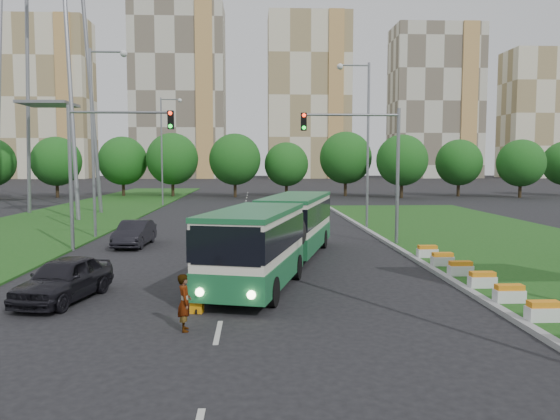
{
  "coord_description": "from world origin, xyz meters",
  "views": [
    {
      "loc": [
        -1.94,
        -21.4,
        4.88
      ],
      "look_at": [
        -0.71,
        4.66,
        2.6
      ],
      "focal_mm": 35.0,
      "sensor_mm": 36.0,
      "label": 1
    }
  ],
  "objects": [
    {
      "name": "ground",
      "position": [
        0.0,
        0.0,
        0.0
      ],
      "size": [
        360.0,
        360.0,
        0.0
      ],
      "primitive_type": "plane",
      "color": "black",
      "rests_on": "ground"
    },
    {
      "name": "grass_median",
      "position": [
        13.0,
        8.0,
        0.07
      ],
      "size": [
        14.0,
        60.0,
        0.15
      ],
      "primitive_type": "cube",
      "color": "#1B4F16",
      "rests_on": "ground"
    },
    {
      "name": "median_kerb",
      "position": [
        6.05,
        8.0,
        0.09
      ],
      "size": [
        0.3,
        60.0,
        0.18
      ],
      "primitive_type": "cube",
      "color": "gray",
      "rests_on": "ground"
    },
    {
      "name": "left_verge",
      "position": [
        -18.0,
        25.0,
        0.05
      ],
      "size": [
        12.0,
        110.0,
        0.1
      ],
      "primitive_type": "cube",
      "color": "#1B4F16",
      "rests_on": "ground"
    },
    {
      "name": "lane_markings",
      "position": [
        -3.0,
        20.0,
        0.0
      ],
      "size": [
        0.2,
        100.0,
        0.01
      ],
      "primitive_type": null,
      "color": "#B6B7B0",
      "rests_on": "ground"
    },
    {
      "name": "flower_planters",
      "position": [
        6.7,
        -1.4,
        0.45
      ],
      "size": [
        1.1,
        13.7,
        0.6
      ],
      "primitive_type": null,
      "color": "silver",
      "rests_on": "grass_median"
    },
    {
      "name": "traffic_mast_median",
      "position": [
        4.78,
        10.0,
        5.35
      ],
      "size": [
        5.76,
        0.32,
        8.0
      ],
      "color": "gray",
      "rests_on": "ground"
    },
    {
      "name": "traffic_mast_left",
      "position": [
        -10.38,
        9.0,
        5.35
      ],
      "size": [
        5.76,
        0.32,
        8.0
      ],
      "color": "gray",
      "rests_on": "ground"
    },
    {
      "name": "street_lamps",
      "position": [
        -3.0,
        10.0,
        6.0
      ],
      "size": [
        36.0,
        60.0,
        12.0
      ],
      "primitive_type": null,
      "color": "gray",
      "rests_on": "ground"
    },
    {
      "name": "tree_line",
      "position": [
        10.0,
        55.0,
        4.5
      ],
      "size": [
        120.0,
        8.0,
        9.0
      ],
      "primitive_type": null,
      "color": "#175316",
      "rests_on": "ground"
    },
    {
      "name": "apartment_tower_west",
      "position": [
        -65.0,
        150.0,
        24.0
      ],
      "size": [
        26.0,
        15.0,
        48.0
      ],
      "primitive_type": "cube",
      "color": "beige",
      "rests_on": "ground"
    },
    {
      "name": "apartment_tower_cwest",
      "position": [
        -25.0,
        150.0,
        26.0
      ],
      "size": [
        28.0,
        15.0,
        52.0
      ],
      "primitive_type": "cube",
      "color": "beige",
      "rests_on": "ground"
    },
    {
      "name": "apartment_tower_ceast",
      "position": [
        15.0,
        150.0,
        25.0
      ],
      "size": [
        25.0,
        15.0,
        50.0
      ],
      "primitive_type": "cube",
      "color": "beige",
      "rests_on": "ground"
    },
    {
      "name": "apartment_tower_east",
      "position": [
        55.0,
        150.0,
        23.5
      ],
      "size": [
        27.0,
        15.0,
        47.0
      ],
      "primitive_type": "cube",
      "color": "beige",
      "rests_on": "ground"
    },
    {
      "name": "midrise_east",
      "position": [
        90.0,
        150.0,
        20.0
      ],
      "size": [
        24.0,
        14.0,
        40.0
      ],
      "primitive_type": "cube",
      "color": "beige",
      "rests_on": "ground"
    },
    {
      "name": "articulated_bus",
      "position": [
        -0.93,
        3.58,
        1.67
      ],
      "size": [
        2.58,
        16.55,
        2.72
      ],
      "rotation": [
        0.0,
        0.0,
        -0.26
      ],
      "color": "beige",
      "rests_on": "ground"
    },
    {
      "name": "car_left_near",
      "position": [
        -8.68,
        -2.1,
        0.78
      ],
      "size": [
        2.78,
        4.86,
        1.56
      ],
      "primitive_type": "imported",
      "rotation": [
        0.0,
        0.0,
        -0.22
      ],
      "color": "black",
      "rests_on": "ground"
    },
    {
      "name": "car_left_far",
      "position": [
        -8.95,
        10.57,
        0.74
      ],
      "size": [
        1.79,
        4.59,
        1.49
      ],
      "primitive_type": "imported",
      "rotation": [
        0.0,
        0.0,
        -0.05
      ],
      "color": "black",
      "rests_on": "ground"
    },
    {
      "name": "pedestrian",
      "position": [
        -3.98,
        -5.8,
        0.84
      ],
      "size": [
        0.5,
        0.67,
        1.67
      ],
      "primitive_type": "imported",
      "rotation": [
        0.0,
        0.0,
        1.75
      ],
      "color": "gray",
      "rests_on": "ground"
    },
    {
      "name": "shopping_trolley",
      "position": [
        -3.82,
        -3.9,
        0.34
      ],
      "size": [
        0.4,
        0.43,
        0.69
      ],
      "rotation": [
        0.0,
        0.0,
        -0.15
      ],
      "color": "orange",
      "rests_on": "ground"
    }
  ]
}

